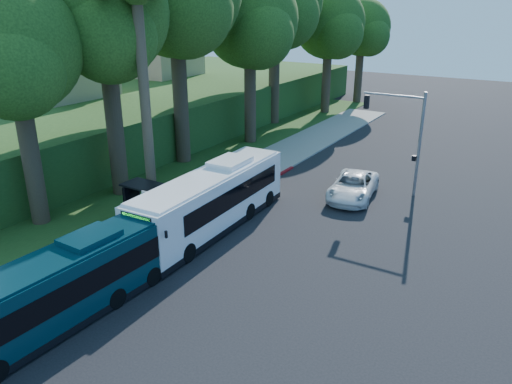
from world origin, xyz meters
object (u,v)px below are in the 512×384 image
Objects in this scene: white_bus at (213,199)px; bus_shelter at (148,196)px; teal_bus at (60,287)px; pickup at (353,186)px.

bus_shelter is at bearing -156.81° from white_bus.
teal_bus reaches higher than pickup.
teal_bus is at bearing -113.72° from pickup.
bus_shelter is at bearing 113.51° from teal_bus.
teal_bus is 19.98m from pickup.
white_bus is at bearing -129.69° from pickup.
teal_bus is (3.55, -8.98, -0.22)m from bus_shelter.
bus_shelter is 3.80m from white_bus.
white_bus is at bearing 92.47° from teal_bus.
white_bus is (3.45, 1.60, -0.03)m from bus_shelter.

